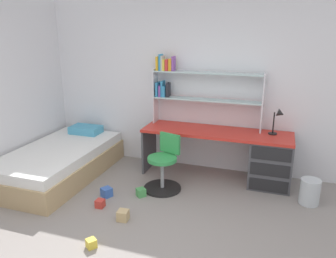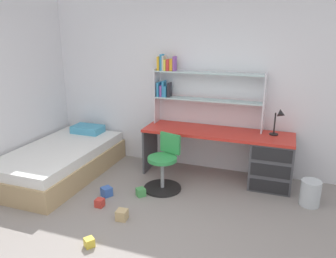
# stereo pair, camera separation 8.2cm
# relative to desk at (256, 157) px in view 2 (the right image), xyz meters

# --- Properties ---
(ground_plane) EXTENTS (5.91, 5.82, 0.02)m
(ground_plane) POSITION_rel_desk_xyz_m (-0.94, -2.08, -0.42)
(ground_plane) COLOR gray
(room_shell) EXTENTS (5.91, 5.82, 2.60)m
(room_shell) POSITION_rel_desk_xyz_m (-2.17, -0.85, 0.89)
(room_shell) COLOR silver
(room_shell) RESTS_ON ground_plane
(desk) EXTENTS (2.14, 0.62, 0.72)m
(desk) POSITION_rel_desk_xyz_m (0.00, 0.00, 0.00)
(desk) COLOR red
(desk) RESTS_ON ground_plane
(bookshelf_hutch) EXTENTS (1.64, 0.22, 1.05)m
(bookshelf_hutch) POSITION_rel_desk_xyz_m (-1.01, 0.19, 0.93)
(bookshelf_hutch) COLOR silver
(bookshelf_hutch) RESTS_ON desk
(desk_lamp) EXTENTS (0.20, 0.17, 0.38)m
(desk_lamp) POSITION_rel_desk_xyz_m (0.26, 0.07, 0.57)
(desk_lamp) COLOR black
(desk_lamp) RESTS_ON desk
(swivel_chair) EXTENTS (0.52, 0.52, 0.77)m
(swivel_chair) POSITION_rel_desk_xyz_m (-1.17, -0.60, -0.11)
(swivel_chair) COLOR black
(swivel_chair) RESTS_ON ground_plane
(bed_platform) EXTENTS (1.14, 2.06, 0.56)m
(bed_platform) POSITION_rel_desk_xyz_m (-2.80, -0.70, -0.18)
(bed_platform) COLOR tan
(bed_platform) RESTS_ON ground_plane
(waste_bin) EXTENTS (0.25, 0.25, 0.33)m
(waste_bin) POSITION_rel_desk_xyz_m (0.72, -0.40, -0.24)
(waste_bin) COLOR silver
(waste_bin) RESTS_ON ground_plane
(toy_block_blue_0) EXTENTS (0.17, 0.17, 0.12)m
(toy_block_blue_0) POSITION_rel_desk_xyz_m (-1.81, -1.07, -0.34)
(toy_block_blue_0) COLOR #3860B7
(toy_block_blue_0) RESTS_ON ground_plane
(toy_block_natural_1) EXTENTS (0.13, 0.13, 0.12)m
(toy_block_natural_1) POSITION_rel_desk_xyz_m (-1.35, -1.52, -0.34)
(toy_block_natural_1) COLOR tan
(toy_block_natural_1) RESTS_ON ground_plane
(toy_block_yellow_2) EXTENTS (0.13, 0.13, 0.09)m
(toy_block_yellow_2) POSITION_rel_desk_xyz_m (-1.44, -2.08, -0.36)
(toy_block_yellow_2) COLOR gold
(toy_block_yellow_2) RESTS_ON ground_plane
(toy_block_red_3) EXTENTS (0.10, 0.10, 0.10)m
(toy_block_red_3) POSITION_rel_desk_xyz_m (-1.76, -1.34, -0.36)
(toy_block_red_3) COLOR red
(toy_block_red_3) RESTS_ON ground_plane
(toy_block_green_4) EXTENTS (0.15, 0.15, 0.11)m
(toy_block_green_4) POSITION_rel_desk_xyz_m (-1.38, -0.92, -0.35)
(toy_block_green_4) COLOR #479E51
(toy_block_green_4) RESTS_ON ground_plane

